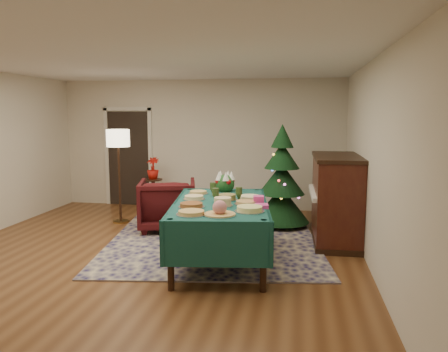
% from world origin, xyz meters
% --- Properties ---
extents(room_shell, '(7.00, 7.00, 7.00)m').
position_xyz_m(room_shell, '(0.00, 0.00, 1.35)').
color(room_shell, '#593319').
rests_on(room_shell, ground).
extents(doorway, '(1.08, 0.04, 2.16)m').
position_xyz_m(doorway, '(-1.60, 3.48, 1.10)').
color(doorway, black).
rests_on(doorway, ground).
extents(rug, '(3.75, 4.60, 0.02)m').
position_xyz_m(rug, '(0.72, 1.40, 0.01)').
color(rug, '#171246').
rests_on(rug, ground).
extents(buffet_table, '(1.52, 2.28, 0.83)m').
position_xyz_m(buffet_table, '(1.06, 0.06, 0.66)').
color(buffet_table, black).
rests_on(buffet_table, ground).
extents(platter_0, '(0.35, 0.35, 0.05)m').
position_xyz_m(platter_0, '(0.86, -0.73, 0.85)').
color(platter_0, silver).
rests_on(platter_0, buffet_table).
extents(platter_1, '(0.37, 0.37, 0.18)m').
position_xyz_m(platter_1, '(1.19, -0.70, 0.90)').
color(platter_1, silver).
rests_on(platter_1, buffet_table).
extents(platter_2, '(0.36, 0.36, 0.07)m').
position_xyz_m(platter_2, '(1.50, -0.45, 0.86)').
color(platter_2, silver).
rests_on(platter_2, buffet_table).
extents(platter_3, '(0.33, 0.33, 0.06)m').
position_xyz_m(platter_3, '(0.76, -0.33, 0.86)').
color(platter_3, silver).
rests_on(platter_3, buffet_table).
extents(platter_4, '(0.26, 0.26, 0.11)m').
position_xyz_m(platter_4, '(1.13, -0.19, 0.88)').
color(platter_4, silver).
rests_on(platter_4, buffet_table).
extents(platter_5, '(0.31, 0.31, 0.05)m').
position_xyz_m(platter_5, '(1.42, -0.02, 0.85)').
color(platter_5, silver).
rests_on(platter_5, buffet_table).
extents(platter_6, '(0.30, 0.30, 0.06)m').
position_xyz_m(platter_6, '(0.67, 0.16, 0.86)').
color(platter_6, silver).
rests_on(platter_6, buffet_table).
extents(platter_7, '(0.27, 0.27, 0.08)m').
position_xyz_m(platter_7, '(1.12, 0.21, 0.87)').
color(platter_7, silver).
rests_on(platter_7, buffet_table).
extents(platter_8, '(0.33, 0.33, 0.05)m').
position_xyz_m(platter_8, '(1.42, 0.35, 0.85)').
color(platter_8, silver).
rests_on(platter_8, buffet_table).
extents(platter_9, '(0.29, 0.29, 0.05)m').
position_xyz_m(platter_9, '(0.63, 0.59, 0.85)').
color(platter_9, silver).
rests_on(platter_9, buffet_table).
extents(goblet_0, '(0.09, 0.09, 0.19)m').
position_xyz_m(goblet_0, '(0.88, 0.47, 0.93)').
color(goblet_0, '#2D471E').
rests_on(goblet_0, buffet_table).
extents(goblet_1, '(0.09, 0.09, 0.19)m').
position_xyz_m(goblet_1, '(1.29, 0.15, 0.93)').
color(goblet_1, '#2D471E').
rests_on(goblet_1, buffet_table).
extents(goblet_2, '(0.09, 0.09, 0.19)m').
position_xyz_m(goblet_2, '(1.00, 0.01, 0.93)').
color(goblet_2, '#2D471E').
rests_on(goblet_2, buffet_table).
extents(napkin_stack, '(0.19, 0.19, 0.04)m').
position_xyz_m(napkin_stack, '(1.62, -0.20, 0.85)').
color(napkin_stack, '#D93C93').
rests_on(napkin_stack, buffet_table).
extents(gift_box, '(0.15, 0.15, 0.11)m').
position_xyz_m(gift_box, '(1.57, 0.01, 0.88)').
color(gift_box, '#EE429D').
rests_on(gift_box, buffet_table).
extents(centerpiece, '(0.30, 0.30, 0.34)m').
position_xyz_m(centerpiece, '(0.98, 0.89, 0.97)').
color(centerpiece, '#1E4C1E').
rests_on(centerpiece, buffet_table).
extents(armchair, '(1.13, 1.08, 0.96)m').
position_xyz_m(armchair, '(-0.14, 1.58, 0.48)').
color(armchair, '#3D0D0F').
rests_on(armchair, ground).
extents(floor_lamp, '(0.42, 0.42, 1.71)m').
position_xyz_m(floor_lamp, '(-1.15, 1.92, 1.45)').
color(floor_lamp, '#A57F3F').
rests_on(floor_lamp, ground).
extents(side_table, '(0.37, 0.37, 0.66)m').
position_xyz_m(side_table, '(-0.88, 2.98, 0.32)').
color(side_table, black).
rests_on(side_table, ground).
extents(potted_plant, '(0.25, 0.45, 0.25)m').
position_xyz_m(potted_plant, '(-0.88, 2.98, 0.79)').
color(potted_plant, red).
rests_on(potted_plant, side_table).
extents(christmas_tree, '(1.19, 1.19, 1.82)m').
position_xyz_m(christmas_tree, '(1.78, 2.14, 0.82)').
color(christmas_tree, black).
rests_on(christmas_tree, ground).
extents(piano, '(0.77, 1.58, 1.36)m').
position_xyz_m(piano, '(2.65, 1.36, 0.66)').
color(piano, black).
rests_on(piano, ground).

